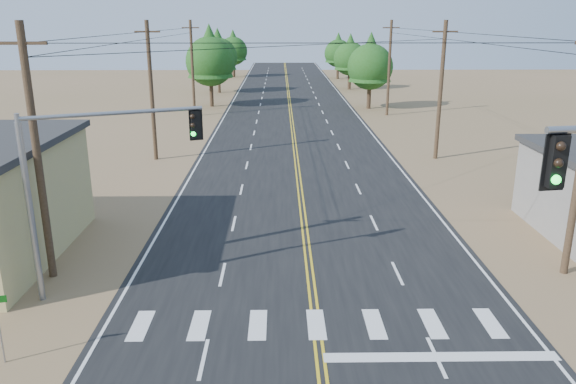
{
  "coord_description": "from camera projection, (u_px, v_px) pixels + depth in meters",
  "views": [
    {
      "loc": [
        -1.22,
        -9.01,
        10.01
      ],
      "look_at": [
        -0.91,
        12.14,
        3.5
      ],
      "focal_mm": 35.0,
      "sensor_mm": 36.0,
      "label": 1
    }
  ],
  "objects": [
    {
      "name": "road",
      "position": [
        297.0,
        165.0,
        40.24
      ],
      "size": [
        15.0,
        200.0,
        0.02
      ],
      "primitive_type": "cube",
      "color": "black",
      "rests_on": "ground"
    },
    {
      "name": "utility_pole_left_near",
      "position": [
        37.0,
        154.0,
        21.39
      ],
      "size": [
        1.8,
        0.3,
        10.0
      ],
      "color": "#4C3826",
      "rests_on": "ground"
    },
    {
      "name": "utility_pole_left_mid",
      "position": [
        151.0,
        90.0,
        40.5
      ],
      "size": [
        1.8,
        0.3,
        10.0
      ],
      "color": "#4C3826",
      "rests_on": "ground"
    },
    {
      "name": "utility_pole_left_far",
      "position": [
        192.0,
        68.0,
        59.62
      ],
      "size": [
        1.8,
        0.3,
        10.0
      ],
      "color": "#4C3826",
      "rests_on": "ground"
    },
    {
      "name": "utility_pole_right_mid",
      "position": [
        441.0,
        90.0,
        40.8
      ],
      "size": [
        1.8,
        0.3,
        10.0
      ],
      "color": "#4C3826",
      "rests_on": "ground"
    },
    {
      "name": "utility_pole_right_far",
      "position": [
        389.0,
        67.0,
        59.91
      ],
      "size": [
        1.8,
        0.3,
        10.0
      ],
      "color": "#4C3826",
      "rests_on": "ground"
    },
    {
      "name": "signal_mast_left",
      "position": [
        83.0,
        171.0,
        20.3
      ],
      "size": [
        6.07,
        2.64,
        6.98
      ],
      "rotation": [
        0.0,
        0.0,
        0.39
      ],
      "color": "gray",
      "rests_on": "ground"
    },
    {
      "name": "tree_left_near",
      "position": [
        210.0,
        56.0,
        65.87
      ],
      "size": [
        5.77,
        5.77,
        9.61
      ],
      "color": "#3F2D1E",
      "rests_on": "ground"
    },
    {
      "name": "tree_left_mid",
      "position": [
        218.0,
        53.0,
        78.72
      ],
      "size": [
        5.39,
        5.39,
        8.99
      ],
      "color": "#3F2D1E",
      "rests_on": "ground"
    },
    {
      "name": "tree_left_far",
      "position": [
        233.0,
        48.0,
        100.55
      ],
      "size": [
        5.03,
        5.03,
        8.38
      ],
      "color": "#3F2D1E",
      "rests_on": "ground"
    },
    {
      "name": "tree_right_near",
      "position": [
        370.0,
        62.0,
        64.41
      ],
      "size": [
        5.24,
        5.24,
        8.73
      ],
      "color": "#3F2D1E",
      "rests_on": "ground"
    },
    {
      "name": "tree_right_mid",
      "position": [
        350.0,
        55.0,
        82.74
      ],
      "size": [
        4.88,
        4.88,
        8.14
      ],
      "color": "#3F2D1E",
      "rests_on": "ground"
    },
    {
      "name": "tree_right_far",
      "position": [
        338.0,
        50.0,
        97.74
      ],
      "size": [
        4.76,
        4.76,
        7.94
      ],
      "color": "#3F2D1E",
      "rests_on": "ground"
    }
  ]
}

